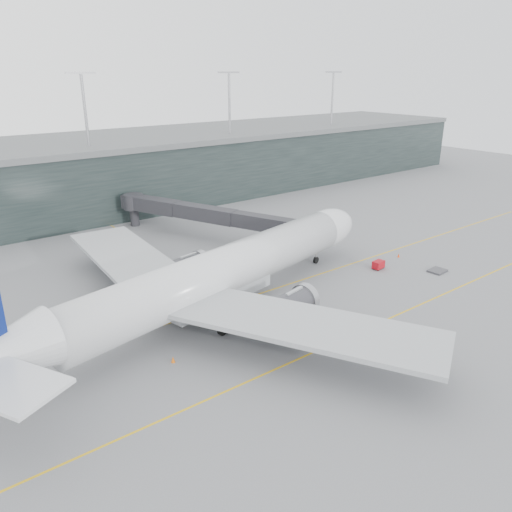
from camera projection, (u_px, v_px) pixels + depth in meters
ground at (192, 300)px, 68.54m from camera, size 320.00×320.00×0.00m
taxiline_a at (208, 311)px, 65.56m from camera, size 160.00×0.25×0.02m
taxiline_b at (288, 364)px, 53.69m from camera, size 160.00×0.25×0.02m
taxiline_lead_main at (158, 253)px, 86.23m from camera, size 0.25×60.00×0.02m
terminal at (54, 178)px, 108.91m from camera, size 240.00×36.00×29.00m
main_aircraft at (218, 274)px, 63.80m from camera, size 65.19×60.34×18.39m
jet_bridge at (207, 210)px, 94.17m from camera, size 19.06×42.92×6.47m
gse_cart at (378, 265)px, 79.07m from camera, size 2.10×1.48×1.34m
baggage_dolly at (437, 271)px, 78.17m from camera, size 2.91×2.40×0.27m
uld_a at (127, 280)px, 73.04m from camera, size 1.93×1.63×1.60m
uld_b at (131, 272)px, 75.76m from camera, size 2.08×1.72×1.77m
uld_c at (148, 271)px, 76.24m from camera, size 2.10×1.77×1.75m
cone_nose at (399, 255)px, 84.20m from camera, size 0.41×0.41×0.65m
cone_wing_stbd at (323, 331)px, 59.69m from camera, size 0.42×0.42×0.67m
cone_wing_port at (205, 257)px, 83.65m from camera, size 0.38×0.38×0.61m
cone_tail at (173, 359)px, 53.84m from camera, size 0.45×0.45×0.71m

